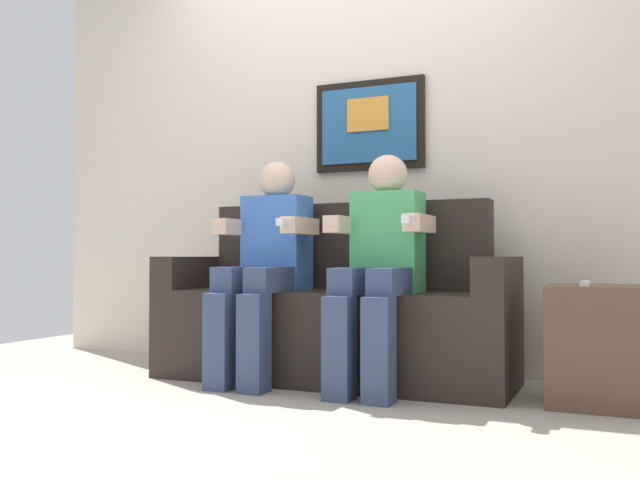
% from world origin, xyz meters
% --- Properties ---
extents(ground_plane, '(5.44, 5.44, 0.00)m').
position_xyz_m(ground_plane, '(0.00, 0.00, 0.00)').
color(ground_plane, '#9E9384').
extents(back_wall_assembly, '(4.18, 0.10, 2.60)m').
position_xyz_m(back_wall_assembly, '(0.00, 0.76, 1.30)').
color(back_wall_assembly, beige).
rests_on(back_wall_assembly, ground_plane).
extents(couch, '(1.78, 0.58, 0.90)m').
position_xyz_m(couch, '(0.00, 0.33, 0.31)').
color(couch, '#2D231E').
rests_on(couch, ground_plane).
extents(person_on_left, '(0.46, 0.56, 1.11)m').
position_xyz_m(person_on_left, '(-0.30, 0.16, 0.61)').
color(person_on_left, '#3F72CC').
rests_on(person_on_left, ground_plane).
extents(person_on_right, '(0.46, 0.56, 1.11)m').
position_xyz_m(person_on_right, '(0.30, 0.16, 0.61)').
color(person_on_right, '#4CB266').
rests_on(person_on_right, ground_plane).
extents(side_table_right, '(0.40, 0.40, 0.50)m').
position_xyz_m(side_table_right, '(1.24, 0.22, 0.25)').
color(side_table_right, brown).
rests_on(side_table_right, ground_plane).
extents(spare_remote_on_table, '(0.04, 0.13, 0.02)m').
position_xyz_m(spare_remote_on_table, '(1.19, 0.15, 0.51)').
color(spare_remote_on_table, white).
rests_on(spare_remote_on_table, side_table_right).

